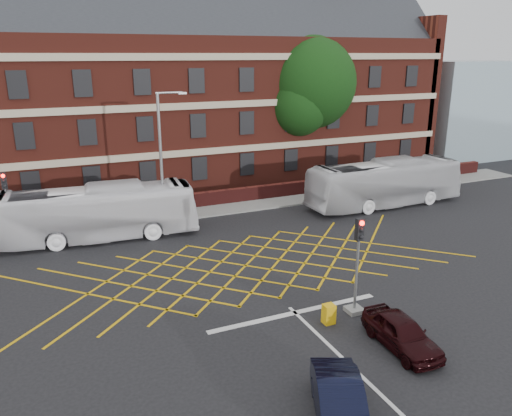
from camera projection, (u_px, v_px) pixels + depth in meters
name	position (u px, v px, depth m)	size (l,w,h in m)	color
ground	(261.00, 281.00, 24.59)	(120.00, 120.00, 0.00)	black
victorian_building	(155.00, 90.00, 41.56)	(51.00, 12.17, 20.40)	maroon
boundary_wall	(186.00, 202.00, 35.77)	(56.00, 0.50, 1.10)	#491513
far_pavement	(191.00, 212.00, 35.05)	(60.00, 3.00, 0.12)	slate
glass_block	(464.00, 108.00, 54.63)	(14.00, 10.00, 10.00)	#99B2BF
box_junction_hatching	(246.00, 265.00, 26.33)	(11.50, 0.12, 0.02)	#CC990C
stop_line	(295.00, 313.00, 21.53)	(8.00, 0.30, 0.02)	silver
centre_line	(392.00, 405.00, 15.86)	(0.15, 14.00, 0.02)	silver
bus_left	(96.00, 213.00, 29.66)	(2.77, 11.84, 3.30)	white
bus_right	(385.00, 183.00, 36.29)	(2.83, 12.08, 3.36)	silver
car_navy	(340.00, 403.00, 14.98)	(1.40, 4.01, 1.32)	black
car_maroon	(402.00, 333.00, 18.84)	(1.50, 3.72, 1.27)	black
deciduous_tree	(309.00, 90.00, 42.23)	(7.94, 7.81, 12.25)	black
traffic_light_near	(357.00, 275.00, 21.09)	(0.70, 0.70, 4.27)	slate
traffic_light_far	(9.00, 215.00, 28.92)	(0.70, 0.70, 4.27)	slate
street_lamp	(164.00, 186.00, 30.72)	(2.25, 1.00, 8.58)	slate
utility_cabinet	(329.00, 314.00, 20.61)	(0.47, 0.42, 0.83)	#E9B00D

